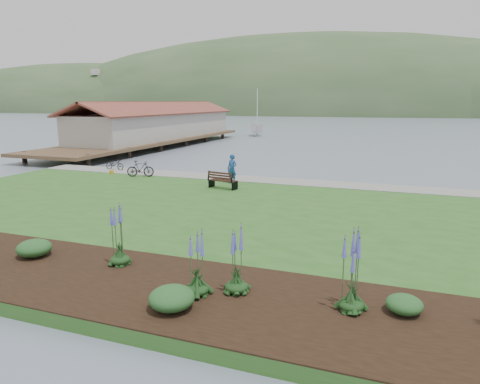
% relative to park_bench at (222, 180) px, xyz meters
% --- Properties ---
extents(ground, '(600.00, 600.00, 0.00)m').
position_rel_park_bench_xyz_m(ground, '(1.46, -3.39, -0.92)').
color(ground, slate).
rests_on(ground, ground).
extents(lawn, '(34.00, 20.00, 0.40)m').
position_rel_park_bench_xyz_m(lawn, '(1.46, -5.39, -0.72)').
color(lawn, '#29591F').
rests_on(lawn, ground).
extents(shoreline_path, '(34.00, 2.20, 0.03)m').
position_rel_park_bench_xyz_m(shoreline_path, '(1.46, 3.51, -0.51)').
color(shoreline_path, gray).
rests_on(shoreline_path, lawn).
extents(garden_bed, '(24.00, 4.40, 0.04)m').
position_rel_park_bench_xyz_m(garden_bed, '(4.46, -13.19, -0.50)').
color(garden_bed, black).
rests_on(garden_bed, lawn).
extents(far_hillside, '(580.00, 80.00, 38.00)m').
position_rel_park_bench_xyz_m(far_hillside, '(21.46, 166.61, -0.92)').
color(far_hillside, '#37532F').
rests_on(far_hillside, ground).
extents(pier_pavilion, '(8.00, 36.00, 5.40)m').
position_rel_park_bench_xyz_m(pier_pavilion, '(-18.54, 24.13, 1.72)').
color(pier_pavilion, '#4C3826').
rests_on(pier_pavilion, ground).
extents(park_bench, '(1.81, 1.03, 1.06)m').
position_rel_park_bench_xyz_m(park_bench, '(0.00, 0.00, 0.00)').
color(park_bench, black).
rests_on(park_bench, lawn).
extents(person, '(0.89, 0.72, 2.14)m').
position_rel_park_bench_xyz_m(person, '(-0.04, 1.75, 0.55)').
color(person, '#1F4C91').
rests_on(person, lawn).
extents(bicycle_a, '(0.65, 1.63, 0.84)m').
position_rel_park_bench_xyz_m(bicycle_a, '(-10.27, 3.81, -0.11)').
color(bicycle_a, black).
rests_on(bicycle_a, lawn).
extents(bicycle_b, '(1.16, 1.88, 1.09)m').
position_rel_park_bench_xyz_m(bicycle_b, '(-6.78, 1.88, 0.02)').
color(bicycle_b, black).
rests_on(bicycle_b, lawn).
extents(sailboat, '(11.19, 11.30, 23.73)m').
position_rel_park_bench_xyz_m(sailboat, '(-11.79, 43.28, -0.92)').
color(sailboat, silver).
rests_on(sailboat, ground).
extents(pannier, '(0.18, 0.26, 0.26)m').
position_rel_park_bench_xyz_m(pannier, '(-9.33, 2.14, -0.39)').
color(pannier, gold).
rests_on(pannier, lawn).
extents(echium_0, '(0.62, 0.62, 1.90)m').
position_rel_park_bench_xyz_m(echium_0, '(4.81, -13.32, 0.22)').
color(echium_0, '#133513').
rests_on(echium_0, garden_bed).
extents(echium_1, '(0.62, 0.62, 2.08)m').
position_rel_park_bench_xyz_m(echium_1, '(5.72, -12.83, 0.30)').
color(echium_1, '#133513').
rests_on(echium_1, garden_bed).
extents(echium_2, '(0.62, 0.62, 2.18)m').
position_rel_park_bench_xyz_m(echium_2, '(8.69, -12.82, 0.45)').
color(echium_2, '#133513').
rests_on(echium_2, garden_bed).
extents(echium_4, '(0.62, 0.62, 2.36)m').
position_rel_park_bench_xyz_m(echium_4, '(1.62, -12.21, 0.49)').
color(echium_4, '#133513').
rests_on(echium_4, garden_bed).
extents(shrub_0, '(1.10, 1.10, 0.55)m').
position_rel_park_bench_xyz_m(shrub_0, '(-1.46, -12.56, -0.21)').
color(shrub_0, '#1E4C21').
rests_on(shrub_0, garden_bed).
extents(shrub_1, '(1.13, 1.13, 0.57)m').
position_rel_park_bench_xyz_m(shrub_1, '(4.57, -14.24, -0.20)').
color(shrub_1, '#1E4C21').
rests_on(shrub_1, garden_bed).
extents(shrub_2, '(0.87, 0.87, 0.44)m').
position_rel_park_bench_xyz_m(shrub_2, '(9.90, -12.50, -0.27)').
color(shrub_2, '#1E4C21').
rests_on(shrub_2, garden_bed).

